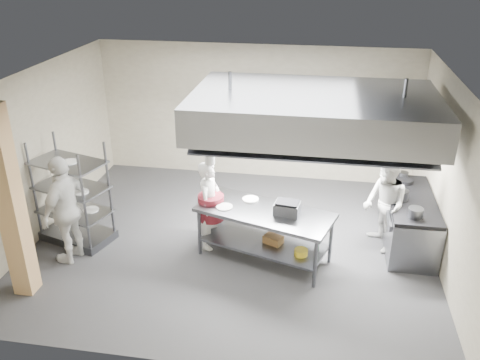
% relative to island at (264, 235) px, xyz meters
% --- Properties ---
extents(floor, '(7.00, 7.00, 0.00)m').
position_rel_island_xyz_m(floor, '(-0.62, 0.42, -0.46)').
color(floor, '#2E2E30').
rests_on(floor, ground).
extents(ceiling, '(7.00, 7.00, 0.00)m').
position_rel_island_xyz_m(ceiling, '(-0.62, 0.42, 2.54)').
color(ceiling, silver).
rests_on(ceiling, wall_back).
extents(wall_back, '(7.00, 0.00, 7.00)m').
position_rel_island_xyz_m(wall_back, '(-0.62, 3.42, 1.04)').
color(wall_back, gray).
rests_on(wall_back, ground).
extents(wall_left, '(0.00, 6.00, 6.00)m').
position_rel_island_xyz_m(wall_left, '(-4.12, 0.42, 1.04)').
color(wall_left, gray).
rests_on(wall_left, ground).
extents(wall_right, '(0.00, 6.00, 6.00)m').
position_rel_island_xyz_m(wall_right, '(2.88, 0.42, 1.04)').
color(wall_right, gray).
rests_on(wall_right, ground).
extents(column, '(0.30, 0.30, 3.00)m').
position_rel_island_xyz_m(column, '(-3.52, -1.48, 1.04)').
color(column, tan).
rests_on(column, floor).
extents(exhaust_hood, '(4.00, 2.50, 0.60)m').
position_rel_island_xyz_m(exhaust_hood, '(0.68, 0.82, 1.94)').
color(exhaust_hood, gray).
rests_on(exhaust_hood, ceiling).
extents(hood_strip_a, '(1.60, 0.12, 0.04)m').
position_rel_island_xyz_m(hood_strip_a, '(-0.22, 0.82, 1.62)').
color(hood_strip_a, white).
rests_on(hood_strip_a, exhaust_hood).
extents(hood_strip_b, '(1.60, 0.12, 0.04)m').
position_rel_island_xyz_m(hood_strip_b, '(1.58, 0.82, 1.62)').
color(hood_strip_b, white).
rests_on(hood_strip_b, exhaust_hood).
extents(wall_shelf, '(1.50, 0.28, 0.04)m').
position_rel_island_xyz_m(wall_shelf, '(1.18, 3.26, 1.04)').
color(wall_shelf, gray).
rests_on(wall_shelf, wall_back).
extents(island, '(2.42, 1.56, 0.91)m').
position_rel_island_xyz_m(island, '(0.00, 0.00, 0.00)').
color(island, gray).
rests_on(island, floor).
extents(island_worktop, '(2.42, 1.56, 0.06)m').
position_rel_island_xyz_m(island_worktop, '(0.00, 0.00, 0.42)').
color(island_worktop, gray).
rests_on(island_worktop, island).
extents(island_undershelf, '(2.22, 1.42, 0.04)m').
position_rel_island_xyz_m(island_undershelf, '(0.00, 0.00, -0.16)').
color(island_undershelf, slate).
rests_on(island_undershelf, island).
extents(pass_rack, '(1.41, 1.07, 1.87)m').
position_rel_island_xyz_m(pass_rack, '(-3.42, 0.07, 0.48)').
color(pass_rack, slate).
rests_on(pass_rack, floor).
extents(cooking_range, '(0.80, 2.00, 0.84)m').
position_rel_island_xyz_m(cooking_range, '(2.46, 0.92, -0.04)').
color(cooking_range, gray).
rests_on(cooking_range, floor).
extents(range_top, '(0.78, 1.96, 0.06)m').
position_rel_island_xyz_m(range_top, '(2.46, 0.92, 0.41)').
color(range_top, black).
rests_on(range_top, cooking_range).
extents(chef_head, '(0.48, 0.65, 1.61)m').
position_rel_island_xyz_m(chef_head, '(-0.98, 0.25, 0.35)').
color(chef_head, silver).
rests_on(chef_head, floor).
extents(chef_line, '(0.87, 0.99, 1.69)m').
position_rel_island_xyz_m(chef_line, '(1.98, 0.68, 0.39)').
color(chef_line, silver).
rests_on(chef_line, floor).
extents(chef_plating, '(0.68, 1.17, 1.88)m').
position_rel_island_xyz_m(chef_plating, '(-3.22, -0.54, 0.48)').
color(chef_plating, white).
rests_on(chef_plating, floor).
extents(griddle, '(0.44, 0.37, 0.20)m').
position_rel_island_xyz_m(griddle, '(0.37, -0.03, 0.55)').
color(griddle, slate).
rests_on(griddle, island_worktop).
extents(wicker_basket, '(0.37, 0.32, 0.13)m').
position_rel_island_xyz_m(wicker_basket, '(0.16, -0.01, -0.07)').
color(wicker_basket, olive).
rests_on(wicker_basket, island_undershelf).
extents(stockpot, '(0.25, 0.25, 0.17)m').
position_rel_island_xyz_m(stockpot, '(2.26, 0.82, 0.53)').
color(stockpot, gray).
rests_on(stockpot, range_top).
extents(plate_stack, '(0.28, 0.28, 0.05)m').
position_rel_island_xyz_m(plate_stack, '(-3.42, 0.07, 0.14)').
color(plate_stack, white).
rests_on(plate_stack, pass_rack).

